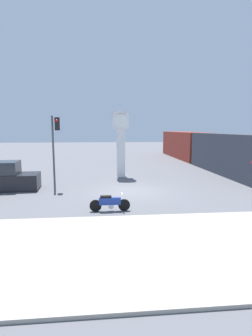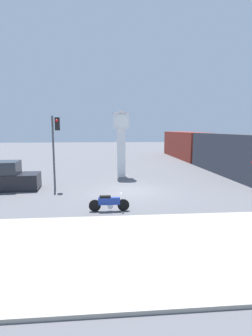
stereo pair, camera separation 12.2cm
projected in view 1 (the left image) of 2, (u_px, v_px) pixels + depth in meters
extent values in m
plane|color=#56565B|center=(130.00, 191.00, 16.07)|extent=(120.00, 120.00, 0.00)
cube|color=#9E998E|center=(157.00, 247.00, 8.42)|extent=(36.00, 6.00, 0.10)
cylinder|color=black|center=(124.00, 205.00, 12.25)|extent=(0.55, 0.09, 0.55)
cylinder|color=black|center=(96.00, 206.00, 12.13)|extent=(0.55, 0.09, 0.55)
cube|color=navy|center=(110.00, 201.00, 12.16)|extent=(1.02, 0.21, 0.33)
cube|color=black|center=(106.00, 197.00, 12.11)|extent=(0.52, 0.22, 0.09)
cylinder|color=silver|center=(111.00, 206.00, 12.20)|extent=(0.26, 0.19, 0.26)
cube|color=silver|center=(122.00, 194.00, 12.16)|extent=(0.06, 0.41, 0.04)
cube|color=white|center=(121.00, 153.00, 20.81)|extent=(0.64, 0.64, 3.79)
cube|color=white|center=(121.00, 121.00, 20.44)|extent=(1.21, 1.21, 1.21)
cylinder|color=white|center=(121.00, 121.00, 19.84)|extent=(0.97, 0.02, 0.97)
cone|color=#333338|center=(121.00, 112.00, 20.34)|extent=(1.45, 1.45, 0.20)
cube|color=#333842|center=(233.00, 154.00, 22.06)|extent=(2.80, 12.48, 3.40)
cube|color=maroon|center=(184.00, 145.00, 34.94)|extent=(2.80, 12.48, 3.40)
cylinder|color=#47474C|center=(53.00, 153.00, 16.46)|extent=(0.12, 0.12, 4.61)
cube|color=black|center=(57.00, 124.00, 16.22)|extent=(0.28, 0.24, 0.80)
sphere|color=red|center=(57.00, 121.00, 16.05)|extent=(0.16, 0.16, 0.16)
cube|color=black|center=(4.00, 182.00, 16.42)|extent=(4.32, 2.11, 1.00)
cube|color=#262B33|center=(0.00, 168.00, 16.25)|extent=(2.32, 1.81, 0.80)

